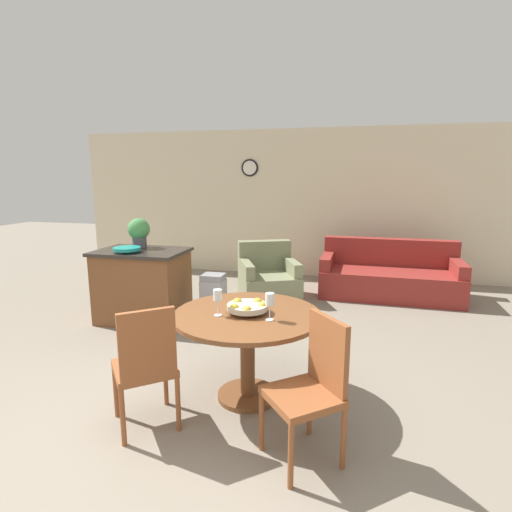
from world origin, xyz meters
name	(u,v)px	position (x,y,z in m)	size (l,w,h in m)	color
ground_plane	(145,451)	(0.00, 0.00, 0.00)	(24.00, 24.00, 0.00)	gray
wall_back	(282,203)	(0.00, 5.28, 1.35)	(8.00, 0.09, 2.70)	beige
dining_table	(247,333)	(0.50, 0.82, 0.58)	(1.21, 1.21, 0.74)	brown
dining_chair_near_left	(146,362)	(-0.09, 0.24, 0.52)	(0.59, 0.59, 0.95)	brown
dining_chair_near_right	(312,383)	(1.09, 0.23, 0.52)	(0.59, 0.59, 0.95)	brown
fruit_bowl	(247,307)	(0.50, 0.82, 0.80)	(0.33, 0.33, 0.10)	#B7B29E
wine_glass_left	(218,296)	(0.29, 0.71, 0.90)	(0.07, 0.07, 0.22)	silver
wine_glass_right	(270,300)	(0.71, 0.70, 0.90)	(0.07, 0.07, 0.22)	silver
kitchen_island	(143,285)	(-1.28, 2.32, 0.47)	(1.11, 0.77, 0.93)	brown
teal_bowl	(127,249)	(-1.36, 2.14, 0.97)	(0.33, 0.33, 0.06)	teal
potted_plant	(139,231)	(-1.39, 2.49, 1.14)	(0.28, 0.28, 0.38)	#4C4C51
trash_bin	(214,299)	(-0.36, 2.41, 0.32)	(0.28, 0.25, 0.64)	#9E9EA3
couch	(389,277)	(1.90, 4.24, 0.29)	(2.11, 1.06, 0.86)	maroon
armchair	(268,280)	(0.09, 3.64, 0.29)	(1.12, 1.16, 0.85)	#7A7F5B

